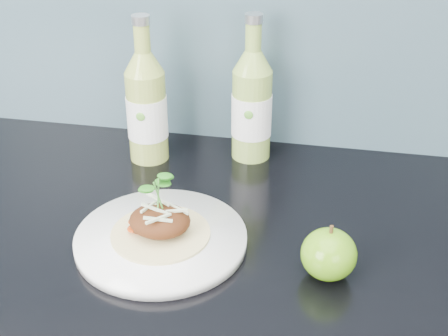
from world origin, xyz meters
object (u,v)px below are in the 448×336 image
Objects in this scene: dinner_plate at (161,239)px; cider_bottle_left at (147,107)px; green_apple at (329,254)px; cider_bottle_right at (252,105)px.

cider_bottle_left is at bearing 110.47° from dinner_plate.
dinner_plate is 3.81× the size of green_apple.
cider_bottle_right is at bearing 73.58° from dinner_plate.
green_apple is at bearing -41.34° from cider_bottle_left.
cider_bottle_right is (0.18, 0.04, 0.00)m from cider_bottle_left.
dinner_plate is 1.18× the size of cider_bottle_right.
dinner_plate is 0.31m from cider_bottle_right.
dinner_plate is at bearing -109.10° from cider_bottle_right.
cider_bottle_left is 1.00× the size of cider_bottle_right.
dinner_plate is at bearing -71.31° from cider_bottle_left.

